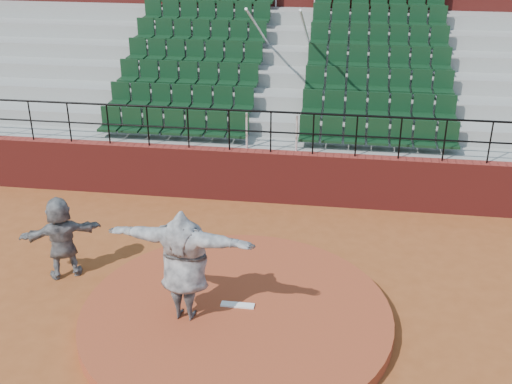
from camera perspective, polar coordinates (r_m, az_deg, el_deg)
ground at (r=11.65m, az=-1.76°, el=-11.49°), size 90.00×90.00×0.00m
pitchers_mound at (r=11.58m, az=-1.76°, el=-11.00°), size 5.50×5.50×0.25m
pitching_rubber at (r=11.62m, az=-1.65°, el=-10.01°), size 0.60×0.15×0.03m
boundary_wall at (r=15.62m, az=1.28°, el=1.38°), size 24.00×0.30×1.30m
wall_railing at (r=15.12m, az=1.33°, el=6.17°), size 24.04×0.05×1.03m
seating_deck at (r=18.74m, az=2.66°, el=8.10°), size 24.00×5.97×4.63m
press_box_facade at (r=22.12m, az=3.82°, el=16.30°), size 24.00×3.00×7.10m
pitcher at (r=10.89m, az=-6.43°, el=-6.43°), size 2.58×0.93×2.05m
fielder at (r=13.07m, az=-16.91°, el=-3.89°), size 1.62×1.19×1.69m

